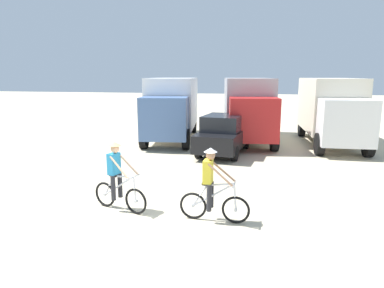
# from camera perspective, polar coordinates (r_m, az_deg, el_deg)

# --- Properties ---
(ground_plane) EXTENTS (120.00, 120.00, 0.00)m
(ground_plane) POSITION_cam_1_polar(r_m,az_deg,el_deg) (8.58, -6.31, -12.64)
(ground_plane) COLOR beige
(box_truck_avon_van) EXTENTS (3.18, 6.99, 3.35)m
(box_truck_avon_van) POSITION_cam_1_polar(r_m,az_deg,el_deg) (18.94, -3.34, 6.46)
(box_truck_avon_van) COLOR white
(box_truck_avon_van) RESTS_ON ground
(box_truck_grey_hauler) EXTENTS (3.24, 7.00, 3.35)m
(box_truck_grey_hauler) POSITION_cam_1_polar(r_m,az_deg,el_deg) (18.73, 9.33, 6.28)
(box_truck_grey_hauler) COLOR #9E9EA3
(box_truck_grey_hauler) RESTS_ON ground
(box_truck_cream_rv) EXTENTS (2.70, 6.86, 3.35)m
(box_truck_cream_rv) POSITION_cam_1_polar(r_m,az_deg,el_deg) (18.81, 22.23, 5.61)
(box_truck_cream_rv) COLOR beige
(box_truck_cream_rv) RESTS_ON ground
(sedan_parked) EXTENTS (2.27, 4.39, 1.76)m
(sedan_parked) POSITION_cam_1_polar(r_m,az_deg,el_deg) (15.49, 5.33, 1.64)
(sedan_parked) COLOR black
(sedan_parked) RESTS_ON ground
(cyclist_orange_shirt) EXTENTS (1.66, 0.69, 1.82)m
(cyclist_orange_shirt) POSITION_cam_1_polar(r_m,az_deg,el_deg) (9.12, -12.34, -5.71)
(cyclist_orange_shirt) COLOR black
(cyclist_orange_shirt) RESTS_ON ground
(cyclist_cowboy_hat) EXTENTS (1.73, 0.52, 1.82)m
(cyclist_cowboy_hat) POSITION_cam_1_polar(r_m,az_deg,el_deg) (8.25, 3.35, -7.30)
(cyclist_cowboy_hat) COLOR black
(cyclist_cowboy_hat) RESTS_ON ground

